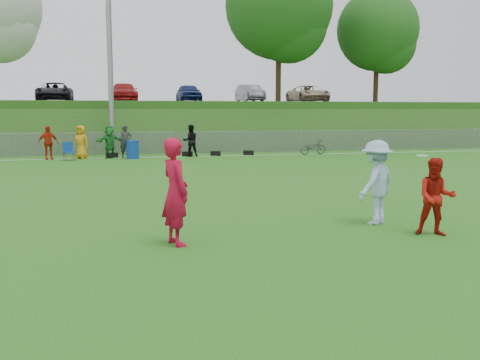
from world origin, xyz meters
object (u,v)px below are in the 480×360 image
object	(u,v)px
player_blue	(376,182)
player_red_center	(436,197)
recycling_bin	(133,150)
bicycle	(313,147)
frisbee	(422,156)
player_red_left	(175,192)

from	to	relation	value
player_blue	player_red_center	bearing A→B (deg)	81.65
recycling_bin	bicycle	bearing A→B (deg)	1.61
player_blue	frisbee	xyz separation A→B (m)	(2.37, 2.01, 0.36)
player_blue	bicycle	distance (m)	18.59
player_red_left	bicycle	world-z (taller)	player_red_left
frisbee	recycling_bin	size ratio (longest dim) A/B	0.30
player_red_left	player_red_center	world-z (taller)	player_red_left
bicycle	player_blue	bearing A→B (deg)	153.13
player_red_left	frisbee	size ratio (longest dim) A/B	7.00
bicycle	player_red_center	bearing A→B (deg)	155.94
player_red_left	bicycle	bearing A→B (deg)	-46.37
player_blue	bicycle	size ratio (longest dim) A/B	1.14
player_red_center	player_blue	xyz separation A→B (m)	(-0.61, 1.26, 0.14)
player_red_left	frisbee	xyz separation A→B (m)	(6.76, 2.80, 0.29)
player_blue	bicycle	xyz separation A→B (m)	(5.53, 17.75, -0.49)
player_red_center	recycling_bin	bearing A→B (deg)	131.53
player_blue	frisbee	size ratio (longest dim) A/B	6.49
player_red_center	bicycle	distance (m)	19.64
player_red_center	player_blue	size ratio (longest dim) A/B	0.84
player_blue	bicycle	bearing A→B (deg)	-141.61
player_red_left	player_blue	bearing A→B (deg)	-98.01
player_red_center	frisbee	world-z (taller)	player_red_center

